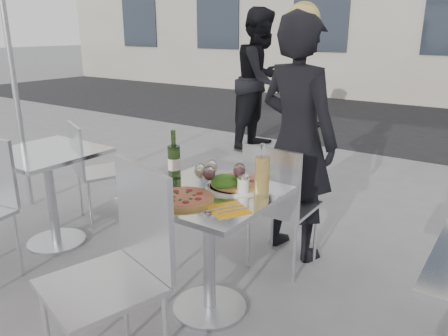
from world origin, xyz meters
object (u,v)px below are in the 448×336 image
Objects in this scene: main_table at (209,227)px; side_chair_lfar at (91,164)px; woman_diner at (297,140)px; wineglass_white_b at (212,168)px; wineglass_red_b at (239,171)px; napkin_left at (148,192)px; sugar_shaker at (243,185)px; pizza_near at (184,198)px; wine_bottle at (174,160)px; wineglass_red_a at (209,174)px; napkin_right at (228,209)px; carafe at (262,175)px; wineglass_white_a at (201,172)px; chair_near at (122,259)px; salad_plate at (225,183)px; side_table_left at (49,178)px; pedestrian_a at (261,80)px; chair_far at (278,198)px; pizza_far at (237,183)px.

side_chair_lfar is (-1.59, 0.46, -0.03)m from main_table.
wineglass_white_b is (-0.12, -0.86, -0.00)m from woman_diner.
napkin_left is at bearing -141.01° from wineglass_red_b.
pizza_near is at bearing -130.11° from sugar_shaker.
napkin_left is at bearing -81.65° from wine_bottle.
napkin_right is at bearing -31.81° from wineglass_red_a.
pizza_near is 0.43m from carafe.
wine_bottle is 2.76× the size of sugar_shaker.
wine_bottle reaches higher than sugar_shaker.
napkin_right is (0.22, -0.14, -0.11)m from wineglass_red_a.
sugar_shaker is at bearing 21.06° from wineglass_white_a.
wineglass_white_b and wineglass_red_b have the same top height.
pizza_near is 0.34m from wineglass_red_b.
napkin_right is (-0.04, -0.25, -0.11)m from carafe.
wineglass_red_a and wineglass_red_b have the same top height.
main_table is 2.59× the size of carafe.
chair_near is 0.73m from salad_plate.
side_table_left is 2.37× the size of pizza_near.
chair_near is 0.54× the size of pedestrian_a.
side_chair_lfar is 1.71m from wineglass_red_a.
woman_diner is 0.91× the size of pedestrian_a.
pizza_near reaches higher than napkin_left.
chair_far reaches higher than side_table_left.
wineglass_white_b is at bearing 73.73° from chair_far.
napkin_right is (1.73, -0.14, 0.21)m from side_table_left.
wine_bottle is at bearing -178.50° from salad_plate.
wine_bottle is (1.38, -3.41, -0.08)m from pedestrian_a.
napkin_right is (0.28, -0.14, -0.11)m from wineglass_white_a.
chair_near is at bearing -88.27° from wineglass_white_a.
pizza_near is 0.93× the size of pizza_far.
chair_far is at bearing 79.91° from pizza_near.
pedestrian_a is at bearing 116.04° from wineglass_red_a.
side_chair_lfar is 1.77m from woman_diner.
sugar_shaker is 0.68× the size of wineglass_white_b.
napkin_right is (0.12, -0.77, 0.22)m from chair_far.
side_chair_lfar is 4.33× the size of napkin_left.
salad_plate is at bearing 158.80° from napkin_right.
chair_near reaches higher than wineglass_red_b.
wineglass_red_a is 0.17m from wineglass_red_b.
sugar_shaker is at bearing 134.28° from napkin_right.
chair_far is 3.10× the size of carafe.
main_table is 4.76× the size of wineglass_red_b.
side_table_left is at bearing 179.75° from wineglass_red_a.
wineglass_red_a is at bearing -113.33° from salad_plate.
napkin_left is (-0.28, -0.18, -0.11)m from wineglass_red_a.
pizza_near is at bearing -88.16° from wineglass_white_b.
pizza_near is (-0.14, -0.79, 0.23)m from chair_far.
pizza_far is at bearing 98.21° from chair_near.
pedestrian_a reaches higher than napkin_left.
pizza_near is (-0.00, 0.45, 0.15)m from chair_near.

